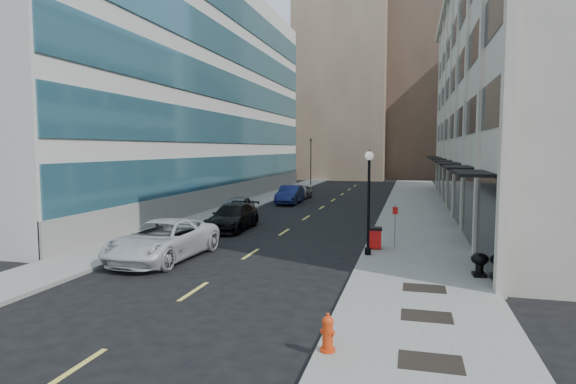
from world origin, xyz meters
The scene contains 24 objects.
ground centered at (0.00, 0.00, 0.00)m, with size 160.00×160.00×0.00m, color black.
sidewalk_right centered at (7.50, 20.00, 0.07)m, with size 5.00×80.00×0.15m, color gray.
sidewalk_left centered at (-6.50, 20.00, 0.07)m, with size 3.00×80.00×0.15m, color gray.
building_right centered at (16.94, 26.99, 8.99)m, with size 15.30×46.50×18.25m.
building_left centered at (-15.95, 27.00, 9.99)m, with size 16.14×46.00×20.00m.
skyline_tan_near centered at (-4.00, 68.00, 14.00)m, with size 14.00×18.00×28.00m, color #9C8766.
skyline_brown centered at (8.00, 72.00, 17.00)m, with size 12.00×16.00×34.00m, color brown.
skyline_tan_far centered at (-14.00, 78.00, 11.00)m, with size 12.00×14.00×22.00m, color #9C8766.
skyline_stone centered at (18.00, 66.00, 10.00)m, with size 10.00×14.00×20.00m, color beige.
grate_near centered at (7.60, -2.00, 0.15)m, with size 1.40×1.00×0.01m, color black.
grate_mid centered at (7.60, 1.00, 0.15)m, with size 1.40×1.00×0.01m, color black.
grate_far centered at (7.60, 3.80, 0.15)m, with size 1.40×1.00×0.01m, color black.
road_centerline centered at (0.00, 17.00, 0.01)m, with size 0.15×68.20×0.01m.
traffic_signal centered at (-5.50, 48.00, 5.72)m, with size 0.66×0.66×6.98m.
car_white_van centered at (-3.36, 6.00, 0.86)m, with size 2.85×6.18×1.72m, color silver.
car_black_pickup centered at (-3.20, 14.00, 0.76)m, with size 2.12×5.22×1.52m, color black.
car_silver_sedan centered at (-4.80, 19.12, 0.74)m, with size 1.74×4.32×1.47m, color gray.
car_blue_sedan centered at (-3.20, 28.00, 0.80)m, with size 1.69×4.85×1.60m, color navy.
car_grey_sedan centered at (-3.20, 32.68, 0.65)m, with size 1.53×3.81×1.30m, color gray.
fire_hydrant centered at (5.30, -2.00, 0.59)m, with size 0.37×0.37×0.90m.
trash_bin centered at (5.51, 9.91, 0.69)m, with size 0.67×0.72×1.01m.
lamppost centered at (5.30, 8.52, 2.90)m, with size 0.39×0.39×4.68m.
sign_post centered at (6.40, 10.10, 1.54)m, with size 0.24×0.11×2.12m.
urn_planter centered at (9.60, 5.89, 0.68)m, with size 0.63×0.63×0.88m.
Camera 1 is at (7.10, -12.67, 4.85)m, focal length 30.00 mm.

